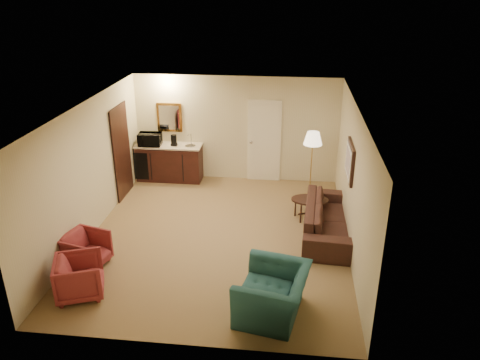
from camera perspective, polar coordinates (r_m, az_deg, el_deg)
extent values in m
plane|color=#92704A|center=(9.33, -2.69, -6.89)|extent=(6.00, 6.00, 0.00)
cube|color=beige|center=(11.54, -0.49, 6.24)|extent=(5.00, 0.02, 2.60)
cube|color=beige|center=(9.46, -17.98, 1.12)|extent=(0.02, 6.00, 2.60)
cube|color=beige|center=(8.72, 13.59, -0.25)|extent=(0.02, 6.00, 2.60)
cube|color=white|center=(8.33, -3.02, 8.75)|extent=(5.00, 6.00, 0.02)
cube|color=beige|center=(11.54, 2.97, 4.77)|extent=(0.82, 0.06, 2.05)
cube|color=black|center=(11.00, -14.23, 3.25)|extent=(0.06, 0.98, 2.10)
cube|color=gold|center=(11.75, -8.59, 7.56)|extent=(0.62, 0.04, 0.72)
cube|color=black|center=(8.99, 13.22, 2.24)|extent=(0.06, 0.90, 0.70)
cube|color=#351410|center=(11.86, -8.58, 2.16)|extent=(1.64, 0.58, 0.92)
imported|color=black|center=(9.37, 10.75, -4.05)|extent=(0.82, 2.33, 0.90)
imported|color=#215154|center=(7.12, 4.03, -12.85)|extent=(0.94, 1.25, 0.99)
imported|color=maroon|center=(8.70, -18.34, -7.94)|extent=(0.79, 0.82, 0.70)
imported|color=maroon|center=(7.99, -18.99, -10.90)|extent=(0.88, 0.90, 0.73)
cube|color=black|center=(10.02, 8.44, -3.44)|extent=(0.91, 0.77, 0.45)
cube|color=#BE933F|center=(10.77, 8.68, 1.82)|extent=(0.50, 0.50, 1.58)
cylinder|color=black|center=(11.77, -5.51, 0.45)|extent=(0.25, 0.25, 0.27)
imported|color=black|center=(11.69, -10.95, 5.05)|extent=(0.57, 0.33, 0.37)
cylinder|color=black|center=(11.60, -8.07, 4.82)|extent=(0.16, 0.16, 0.27)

